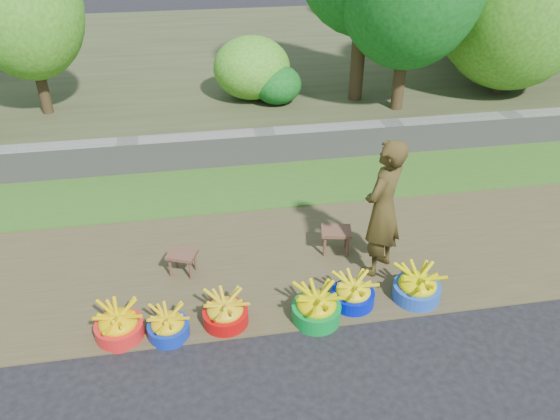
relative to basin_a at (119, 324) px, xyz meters
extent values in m
plane|color=black|center=(2.12, -0.25, -0.17)|extent=(120.00, 120.00, 0.00)
cube|color=#4A4127|center=(2.12, 1.00, -0.16)|extent=(80.00, 2.50, 0.02)
cube|color=#35621D|center=(2.12, 3.00, -0.15)|extent=(80.00, 1.50, 0.04)
cube|color=slate|center=(2.12, 3.85, 0.10)|extent=(80.00, 0.35, 0.55)
cube|color=#3E4226|center=(2.12, 8.75, 0.08)|extent=(80.00, 10.00, 0.50)
cylinder|color=#352816|center=(-1.62, 5.47, 0.96)|extent=(0.19, 0.19, 1.25)
ellipsoid|color=#499421|center=(-1.62, 5.47, 2.16)|extent=(1.91, 1.91, 2.39)
cylinder|color=#352816|center=(4.08, 5.23, 1.33)|extent=(0.26, 0.26, 2.01)
cylinder|color=#352816|center=(4.69, 4.61, 1.12)|extent=(0.22, 0.22, 1.59)
cylinder|color=#352816|center=(7.59, 7.40, 0.88)|extent=(0.18, 0.18, 1.11)
cylinder|color=#352816|center=(6.99, 5.11, 0.87)|extent=(0.18, 0.18, 1.08)
cylinder|color=#352816|center=(8.73, 6.34, 1.08)|extent=(0.21, 0.21, 1.50)
ellipsoid|color=#125C18|center=(2.56, 5.25, 0.69)|extent=(0.90, 0.90, 0.72)
ellipsoid|color=#499421|center=(2.14, 5.63, 0.91)|extent=(1.45, 1.45, 1.16)
cylinder|color=red|center=(0.00, 0.00, -0.08)|extent=(0.51, 0.51, 0.19)
ellipsoid|color=#EEB700|center=(0.00, 0.00, 0.06)|extent=(0.45, 0.45, 0.29)
cylinder|color=#0D28A6|center=(0.51, -0.07, -0.09)|extent=(0.45, 0.45, 0.16)
ellipsoid|color=#E0B207|center=(0.51, -0.07, 0.03)|extent=(0.39, 0.39, 0.25)
cylinder|color=#B40909|center=(1.13, 0.01, -0.08)|extent=(0.50, 0.50, 0.18)
ellipsoid|color=gold|center=(1.13, 0.01, 0.06)|extent=(0.44, 0.44, 0.29)
cylinder|color=#067C29|center=(2.12, -0.09, -0.07)|extent=(0.54, 0.54, 0.20)
ellipsoid|color=#CCC000|center=(2.12, -0.09, 0.08)|extent=(0.48, 0.48, 0.31)
cylinder|color=#0010C2|center=(2.58, 0.08, -0.08)|extent=(0.49, 0.49, 0.18)
ellipsoid|color=yellow|center=(2.58, 0.08, 0.06)|extent=(0.43, 0.43, 0.28)
cylinder|color=#1F4AB6|center=(3.34, 0.05, -0.07)|extent=(0.55, 0.55, 0.20)
ellipsoid|color=#CFC700|center=(3.34, 0.05, 0.08)|extent=(0.48, 0.48, 0.31)
cube|color=brown|center=(0.69, 0.96, 0.13)|extent=(0.41, 0.37, 0.04)
cylinder|color=brown|center=(0.53, 0.92, -0.02)|extent=(0.04, 0.04, 0.26)
cylinder|color=brown|center=(0.77, 0.83, -0.02)|extent=(0.04, 0.04, 0.26)
cylinder|color=brown|center=(0.60, 1.09, -0.02)|extent=(0.04, 0.04, 0.26)
cylinder|color=brown|center=(0.84, 0.99, -0.02)|extent=(0.04, 0.04, 0.26)
cube|color=brown|center=(2.64, 1.09, 0.16)|extent=(0.43, 0.36, 0.04)
cylinder|color=brown|center=(2.48, 1.02, -0.01)|extent=(0.04, 0.04, 0.29)
cylinder|color=brown|center=(2.76, 0.96, -0.01)|extent=(0.04, 0.04, 0.29)
cylinder|color=brown|center=(2.52, 1.21, -0.01)|extent=(0.04, 0.04, 0.29)
cylinder|color=brown|center=(2.80, 1.16, -0.01)|extent=(0.04, 0.04, 0.29)
imported|color=black|center=(3.06, 0.66, 0.72)|extent=(0.75, 0.74, 1.75)
camera|label=1|loc=(0.97, -4.47, 4.06)|focal=35.00mm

